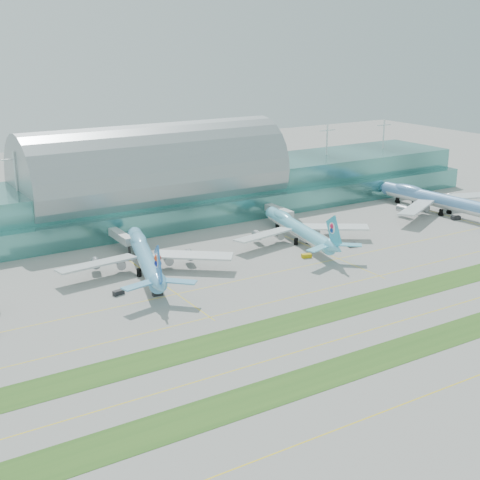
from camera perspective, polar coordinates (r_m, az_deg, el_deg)
ground at (r=204.57m, az=8.19°, el=-6.28°), size 700.00×700.00×0.00m
terminal at (r=305.12m, az=-7.33°, el=4.41°), size 340.00×69.10×36.00m
grass_strip_near at (r=186.11m, az=13.75°, el=-9.07°), size 420.00×12.00×0.08m
grass_strip_far at (r=205.95m, az=7.83°, el=-6.09°), size 420.00×12.00×0.08m
taxiline_a at (r=174.51m, az=18.48°, el=-11.36°), size 420.00×0.35×0.01m
taxiline_b at (r=195.06m, az=10.83°, el=-7.62°), size 420.00×0.35×0.01m
taxiline_c at (r=217.51m, az=5.16°, el=-4.71°), size 420.00×0.35×0.01m
taxiline_d at (r=234.23m, az=1.93°, el=-3.02°), size 420.00×0.35×0.01m
airliner_b at (r=237.87m, az=-8.12°, el=-1.33°), size 60.21×69.69×19.55m
airliner_c at (r=271.37m, az=4.98°, el=1.03°), size 58.25×66.95×18.53m
airliner_d at (r=327.98m, az=16.55°, el=3.37°), size 68.77×78.37×21.56m
gse_c at (r=220.30m, az=-10.32°, el=-4.43°), size 4.01×2.41×1.52m
gse_d at (r=217.80m, az=-7.06°, el=-4.52°), size 3.58×2.20×1.59m
gse_e at (r=253.32m, az=5.70°, el=-1.35°), size 4.12×2.86×1.47m
gse_f at (r=268.92m, az=9.53°, el=-0.40°), size 3.96×2.73×1.50m
gse_h at (r=319.30m, az=17.93°, el=1.81°), size 4.59×3.21×1.76m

